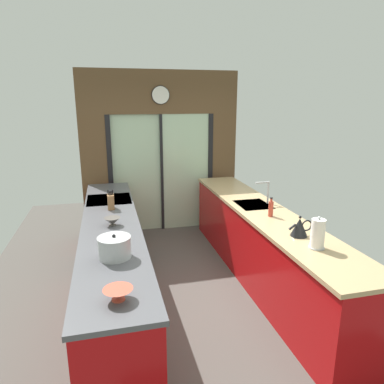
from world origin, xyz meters
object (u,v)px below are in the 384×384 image
at_px(oven_range, 111,231).
at_px(mixing_bowl_far, 112,221).
at_px(kettle, 300,227).
at_px(mixing_bowl_near, 118,294).
at_px(knife_block, 111,202).
at_px(stock_pot, 115,247).
at_px(soap_bottle, 271,208).
at_px(paper_towel_roll, 318,234).

xyz_separation_m(oven_range, mixing_bowl_far, (0.02, -1.06, 0.51)).
height_order(oven_range, kettle, kettle).
height_order(mixing_bowl_near, knife_block, knife_block).
distance_m(knife_block, stock_pot, 1.41).
bearing_deg(stock_pot, mixing_bowl_near, -90.00).
height_order(oven_range, knife_block, knife_block).
bearing_deg(knife_block, soap_bottle, -22.48).
bearing_deg(paper_towel_roll, knife_block, 137.06).
height_order(mixing_bowl_far, knife_block, knife_block).
bearing_deg(mixing_bowl_far, stock_pot, -90.00).
bearing_deg(knife_block, kettle, -37.22).
relative_size(mixing_bowl_far, soap_bottle, 0.77).
bearing_deg(mixing_bowl_near, oven_range, 90.42).
relative_size(mixing_bowl_far, knife_block, 0.72).
bearing_deg(mixing_bowl_far, kettle, -22.72).
relative_size(kettle, soap_bottle, 1.12).
height_order(oven_range, stock_pot, stock_pot).
height_order(mixing_bowl_near, mixing_bowl_far, mixing_bowl_far).
bearing_deg(soap_bottle, paper_towel_roll, -90.00).
distance_m(oven_range, kettle, 2.61).
xyz_separation_m(mixing_bowl_near, kettle, (1.78, 0.73, 0.05)).
relative_size(mixing_bowl_near, kettle, 0.80).
relative_size(mixing_bowl_near, stock_pot, 0.72).
bearing_deg(paper_towel_roll, oven_range, 130.46).
distance_m(stock_pot, paper_towel_roll, 1.80).
distance_m(mixing_bowl_near, paper_towel_roll, 1.83).
xyz_separation_m(kettle, soap_bottle, (-0.00, 0.62, 0.00)).
relative_size(oven_range, mixing_bowl_far, 5.29).
bearing_deg(oven_range, paper_towel_roll, -49.54).
height_order(mixing_bowl_far, kettle, kettle).
bearing_deg(stock_pot, soap_bottle, 20.82).
xyz_separation_m(oven_range, stock_pot, (0.02, -1.87, 0.56)).
distance_m(mixing_bowl_near, soap_bottle, 2.24).
distance_m(soap_bottle, paper_towel_roll, 0.92).
relative_size(stock_pot, kettle, 1.11).
bearing_deg(mixing_bowl_near, kettle, 22.40).
xyz_separation_m(mixing_bowl_near, mixing_bowl_far, (0.00, 1.48, 0.00)).
bearing_deg(mixing_bowl_far, oven_range, 91.00).
bearing_deg(kettle, knife_block, 142.78).
height_order(knife_block, paper_towel_roll, paper_towel_roll).
height_order(oven_range, mixing_bowl_far, mixing_bowl_far).
bearing_deg(mixing_bowl_near, mixing_bowl_far, 90.00).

